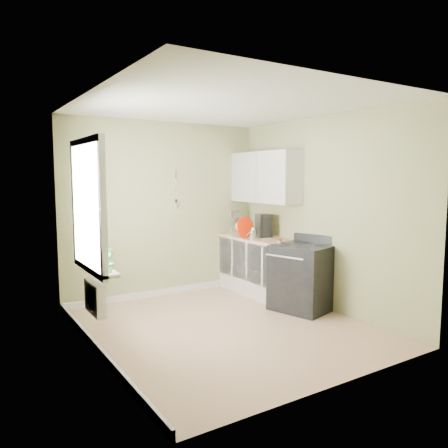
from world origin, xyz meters
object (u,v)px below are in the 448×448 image
stove (302,277)px  stand_mixer (235,223)px  coffee_maker (264,226)px  kettle (253,233)px

stove → stand_mixer: bearing=89.5°
stand_mixer → stove: bearing=-90.5°
coffee_maker → stove: bearing=-94.6°
stand_mixer → kettle: size_ratio=2.23×
kettle → coffee_maker: bearing=20.5°
stove → stand_mixer: size_ratio=2.59×
stove → stand_mixer: 1.80m
stove → kettle: 1.05m
kettle → stove: bearing=-76.6°
stand_mixer → kettle: bearing=-105.4°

